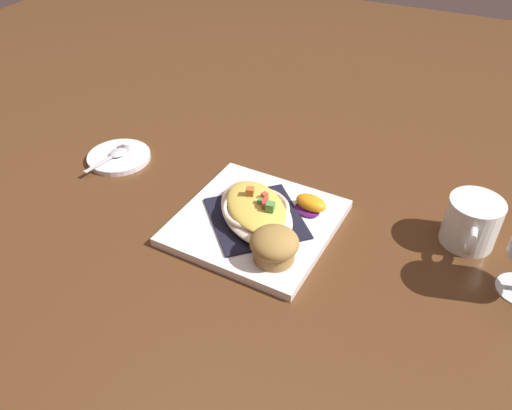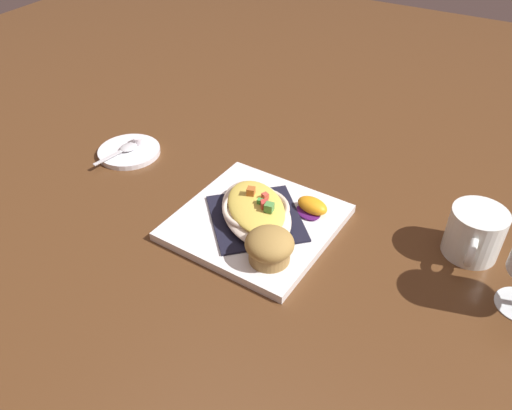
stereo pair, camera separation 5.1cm
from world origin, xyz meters
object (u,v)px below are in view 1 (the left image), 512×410
at_px(orange_garnish, 310,204).
at_px(gratin_dish, 256,210).
at_px(square_plate, 256,222).
at_px(creamer_saucer, 119,157).
at_px(creamer_cup_0, 128,145).
at_px(spoon, 116,154).
at_px(coffee_mug, 471,225).
at_px(muffin, 274,245).

bearing_deg(orange_garnish, gratin_dish, 131.27).
relative_size(square_plate, gratin_dish, 1.23).
bearing_deg(gratin_dish, creamer_saucer, 78.59).
bearing_deg(creamer_saucer, square_plate, -101.42).
bearing_deg(creamer_cup_0, spoon, 169.91).
distance_m(coffee_mug, spoon, 0.67).
distance_m(coffee_mug, creamer_cup_0, 0.66).
bearing_deg(square_plate, spoon, 79.35).
xyz_separation_m(muffin, spoon, (0.14, 0.40, -0.03)).
bearing_deg(creamer_cup_0, coffee_mug, -88.64).
distance_m(muffin, creamer_saucer, 0.43).
xyz_separation_m(muffin, coffee_mug, (0.19, -0.26, -0.01)).
bearing_deg(gratin_dish, coffee_mug, -71.18).
relative_size(square_plate, spoon, 2.38).
height_order(square_plate, coffee_mug, coffee_mug).
distance_m(muffin, spoon, 0.43).
distance_m(creamer_saucer, creamer_cup_0, 0.03).
bearing_deg(spoon, coffee_mug, -85.88).
distance_m(gratin_dish, spoon, 0.35).
height_order(square_plate, gratin_dish, gratin_dish).
bearing_deg(coffee_mug, square_plate, 108.81).
bearing_deg(creamer_cup_0, orange_garnish, -94.54).
xyz_separation_m(muffin, orange_garnish, (0.14, -0.01, -0.02)).
bearing_deg(coffee_mug, muffin, 125.17).
bearing_deg(creamer_cup_0, muffin, -113.04).
bearing_deg(muffin, square_plate, 41.69).
xyz_separation_m(orange_garnish, coffee_mug, (0.05, -0.26, 0.01)).
bearing_deg(square_plate, creamer_cup_0, 73.91).
bearing_deg(square_plate, orange_garnish, -48.77).
bearing_deg(spoon, orange_garnish, -89.98).
relative_size(gratin_dish, muffin, 2.71).
relative_size(muffin, creamer_cup_0, 3.15).
bearing_deg(gratin_dish, muffin, -138.36).
xyz_separation_m(orange_garnish, creamer_saucer, (0.00, 0.41, -0.02)).
bearing_deg(creamer_cup_0, gratin_dish, -106.08).
xyz_separation_m(square_plate, muffin, (-0.07, -0.07, 0.03)).
relative_size(square_plate, muffin, 3.34).
xyz_separation_m(coffee_mug, creamer_saucer, (-0.04, 0.67, -0.03)).
height_order(gratin_dish, creamer_saucer, gratin_dish).
height_order(muffin, coffee_mug, coffee_mug).
height_order(gratin_dish, creamer_cup_0, gratin_dish).
xyz_separation_m(orange_garnish, creamer_cup_0, (0.03, 0.41, -0.01)).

